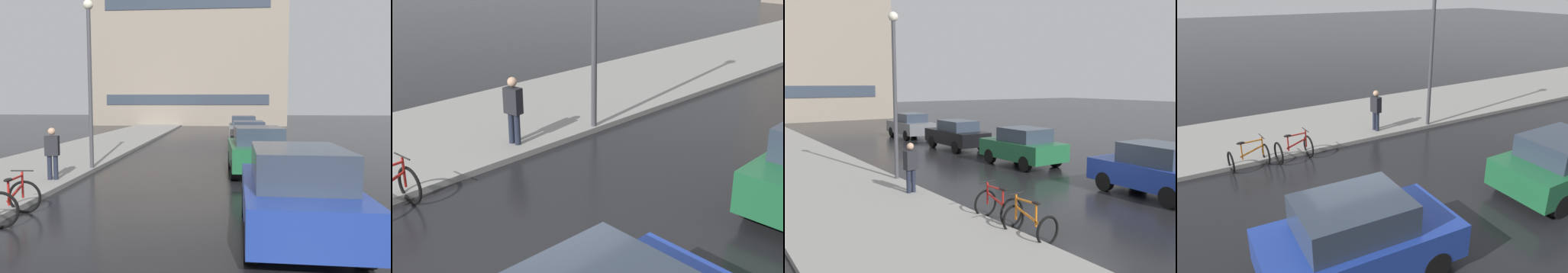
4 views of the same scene
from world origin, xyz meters
TOP-DOWN VIEW (x-y plane):
  - sidewalk_kerb at (-6.00, 10.00)m, footprint 4.80×60.00m
  - pedestrian at (-4.18, 3.26)m, footprint 0.44×0.31m

SIDE VIEW (x-z plane):
  - sidewalk_kerb at x=-6.00m, z-range 0.00..0.14m
  - pedestrian at x=-4.18m, z-range 0.11..1.85m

